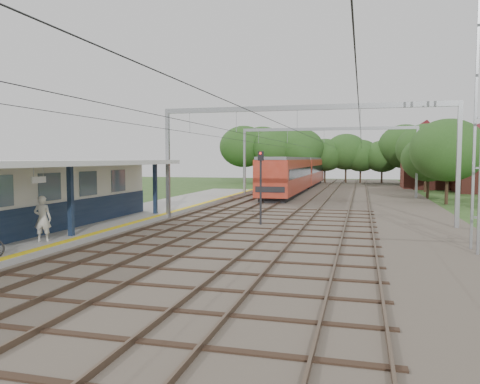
# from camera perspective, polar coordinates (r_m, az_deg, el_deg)

# --- Properties ---
(ground) EXTENTS (160.00, 160.00, 0.00)m
(ground) POSITION_cam_1_polar(r_m,az_deg,el_deg) (14.86, -14.04, -11.14)
(ground) COLOR #2D4C1E
(ground) RESTS_ON ground
(ballast_bed) EXTENTS (18.00, 90.00, 0.10)m
(ballast_bed) POSITION_cam_1_polar(r_m,az_deg,el_deg) (42.83, 10.66, -1.12)
(ballast_bed) COLOR #473D33
(ballast_bed) RESTS_ON ground
(platform) EXTENTS (5.00, 52.00, 0.35)m
(platform) POSITION_cam_1_polar(r_m,az_deg,el_deg) (30.45, -13.80, -3.01)
(platform) COLOR gray
(platform) RESTS_ON ground
(yellow_stripe) EXTENTS (0.45, 52.00, 0.01)m
(yellow_stripe) POSITION_cam_1_polar(r_m,az_deg,el_deg) (29.43, -9.94, -2.85)
(yellow_stripe) COLOR yellow
(yellow_stripe) RESTS_ON platform
(station_building) EXTENTS (3.41, 18.00, 3.40)m
(station_building) POSITION_cam_1_polar(r_m,az_deg,el_deg) (25.22, -24.25, -0.43)
(station_building) COLOR beige
(station_building) RESTS_ON platform
(canopy) EXTENTS (6.40, 20.00, 3.44)m
(canopy) POSITION_cam_1_polar(r_m,az_deg,el_deg) (23.68, -23.79, 3.18)
(canopy) COLOR #122039
(canopy) RESTS_ON platform
(rail_tracks) EXTENTS (11.80, 88.00, 0.15)m
(rail_tracks) POSITION_cam_1_polar(r_m,az_deg,el_deg) (43.06, 7.34, -0.88)
(rail_tracks) COLOR brown
(rail_tracks) RESTS_ON ballast_bed
(catenary_system) EXTENTS (17.22, 88.00, 7.00)m
(catenary_system) POSITION_cam_1_polar(r_m,az_deg,el_deg) (38.04, 9.34, 6.49)
(catenary_system) COLOR gray
(catenary_system) RESTS_ON ground
(tree_band) EXTENTS (31.72, 30.88, 8.82)m
(tree_band) POSITION_cam_1_polar(r_m,az_deg,el_deg) (69.76, 12.15, 4.84)
(tree_band) COLOR #382619
(tree_band) RESTS_ON ground
(house_far) EXTENTS (8.00, 6.12, 8.66)m
(house_far) POSITION_cam_1_polar(r_m,az_deg,el_deg) (65.20, 22.67, 3.20)
(house_far) COLOR brown
(house_far) RESTS_ON ground
(person) EXTENTS (0.83, 0.67, 1.96)m
(person) POSITION_cam_1_polar(r_m,az_deg,el_deg) (21.53, -22.93, -3.02)
(person) COLOR beige
(person) RESTS_ON platform
(train) EXTENTS (3.01, 37.41, 3.94)m
(train) POSITION_cam_1_polar(r_m,az_deg,el_deg) (57.62, 7.23, 2.37)
(train) COLOR black
(train) RESTS_ON ballast_bed
(signal_post) EXTENTS (0.34, 0.31, 4.30)m
(signal_post) POSITION_cam_1_polar(r_m,az_deg,el_deg) (26.67, 2.54, 1.54)
(signal_post) COLOR black
(signal_post) RESTS_ON ground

